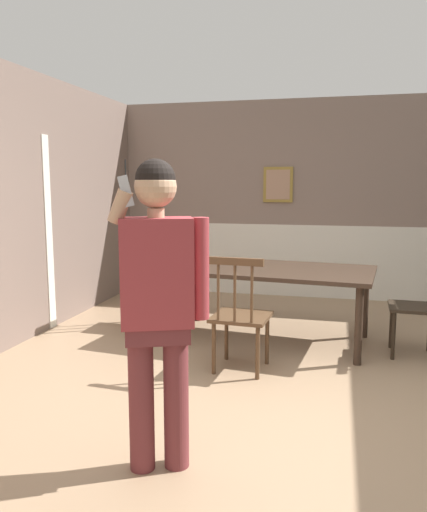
% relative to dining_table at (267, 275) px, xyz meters
% --- Properties ---
extents(ground_plane, '(8.12, 8.12, 0.00)m').
position_rel_dining_table_xyz_m(ground_plane, '(0.40, -1.55, -0.68)').
color(ground_plane, '#9E7F60').
extents(room_back_partition, '(5.66, 0.17, 2.72)m').
position_rel_dining_table_xyz_m(room_back_partition, '(0.40, 2.15, 0.63)').
color(room_back_partition, gray).
rests_on(room_back_partition, ground_plane).
extents(dining_table, '(2.18, 1.29, 0.75)m').
position_rel_dining_table_xyz_m(dining_table, '(0.00, 0.00, 0.00)').
color(dining_table, '#38281E').
rests_on(dining_table, ground_plane).
extents(chair_near_window, '(0.45, 0.45, 0.97)m').
position_rel_dining_table_xyz_m(chair_near_window, '(1.41, -0.15, -0.20)').
color(chair_near_window, '#2D2319').
rests_on(chair_near_window, ground_plane).
extents(chair_by_doorway, '(0.43, 0.43, 0.98)m').
position_rel_dining_table_xyz_m(chair_by_doorway, '(-1.42, 0.15, -0.21)').
color(chair_by_doorway, '#2D2319').
rests_on(chair_by_doorway, ground_plane).
extents(chair_at_table_head, '(0.50, 0.50, 1.00)m').
position_rel_dining_table_xyz_m(chair_at_table_head, '(-0.10, -0.92, -0.19)').
color(chair_at_table_head, '#513823').
rests_on(chair_at_table_head, ground_plane).
extents(person_figure, '(0.50, 0.34, 1.72)m').
position_rel_dining_table_xyz_m(person_figure, '(-0.25, -2.49, 0.31)').
color(person_figure, brown).
rests_on(person_figure, ground_plane).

